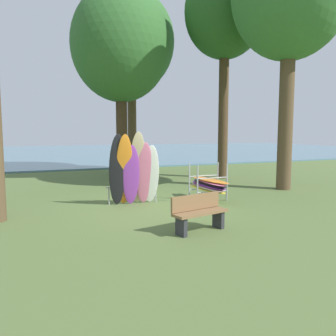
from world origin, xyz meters
TOP-DOWN VIEW (x-y plane):
  - ground_plane at (0.00, 0.00)m, footprint 80.00×80.00m
  - lake_water at (0.00, 28.86)m, footprint 80.00×36.00m
  - tree_mid_behind at (5.49, 4.81)m, footprint 3.88×3.88m
  - tree_far_left_back at (0.83, 6.63)m, footprint 4.73×4.73m
  - tree_far_right_back at (2.04, 8.95)m, footprint 4.79×4.79m
  - leaning_board_pile at (-0.41, 0.42)m, footprint 1.67×0.81m
  - board_storage_rack at (2.10, 0.17)m, footprint 1.15×2.13m
  - park_bench at (0.17, -2.87)m, footprint 1.46×0.71m

SIDE VIEW (x-z plane):
  - ground_plane at x=0.00m, z-range 0.00..0.00m
  - lake_water at x=0.00m, z-range 0.00..0.10m
  - park_bench at x=0.17m, z-range 0.03..0.88m
  - board_storage_rack at x=2.10m, z-range -0.07..1.18m
  - leaning_board_pile at x=-0.41m, z-range -0.11..2.21m
  - tree_far_left_back at x=0.83m, z-range 1.82..11.01m
  - tree_far_right_back at x=2.04m, z-range 2.22..12.26m
  - tree_mid_behind at x=5.49m, z-range 2.79..13.05m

